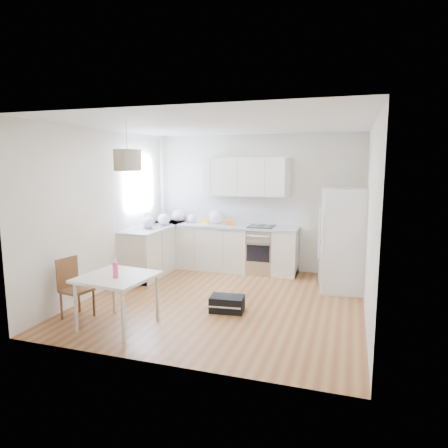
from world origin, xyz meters
name	(u,v)px	position (x,y,z in m)	size (l,w,h in m)	color
floor	(223,301)	(0.00, 0.00, 0.00)	(4.20, 4.20, 0.00)	brown
ceiling	(223,125)	(0.00, 0.00, 2.70)	(4.20, 4.20, 0.00)	white
wall_back	(256,203)	(0.00, 2.10, 1.35)	(4.20, 4.20, 0.00)	beige
wall_left	(105,211)	(-2.10, 0.00, 1.35)	(4.20, 4.20, 0.00)	beige
wall_right	(370,222)	(2.10, 0.00, 1.35)	(4.20, 4.20, 0.00)	beige
window_glassblock	(139,184)	(-2.09, 1.15, 1.75)	(0.02, 1.00, 1.00)	#BFE0F9
cabinets_back	(223,248)	(-0.60, 1.80, 0.44)	(3.00, 0.60, 0.88)	beige
cabinets_left	(156,250)	(-1.80, 1.20, 0.44)	(0.60, 1.80, 0.88)	beige
counter_back	(223,226)	(-0.60, 1.80, 0.90)	(3.02, 0.64, 0.04)	#A0A3A5
counter_left	(155,227)	(-1.80, 1.20, 0.90)	(0.64, 1.82, 0.04)	#A0A3A5
backsplash_back	(227,209)	(-0.60, 2.09, 1.21)	(3.00, 0.01, 0.58)	white
backsplash_left	(141,211)	(-2.09, 1.20, 1.21)	(0.01, 1.80, 0.58)	white
upper_cabinets	(247,177)	(-0.15, 1.94, 1.88)	(1.70, 0.32, 0.75)	beige
range_oven	(261,251)	(0.20, 1.80, 0.44)	(0.50, 0.61, 0.88)	#B8BABD
sink	(154,227)	(-1.80, 1.15, 0.92)	(0.50, 0.80, 0.16)	#B8BABD
refrigerator	(344,240)	(1.75, 1.21, 0.86)	(0.83, 0.86, 1.72)	white
dining_table	(117,281)	(-1.02, -1.35, 0.62)	(0.96, 0.96, 0.69)	beige
dining_chair	(77,289)	(-1.72, -1.28, 0.42)	(0.35, 0.35, 0.84)	#4C2A17
drink_bottle	(115,269)	(-0.98, -1.45, 0.81)	(0.07, 0.07, 0.24)	#EE4283
gym_bag	(227,304)	(0.18, -0.39, 0.11)	(0.49, 0.32, 0.22)	black
pendant_lamp	(128,160)	(-0.89, -1.21, 2.18)	(0.35, 0.35, 0.27)	#C2AF95
grocery_bag_a	(178,216)	(-1.61, 1.89, 1.05)	(0.29, 0.24, 0.26)	silver
grocery_bag_b	(192,218)	(-1.27, 1.84, 1.01)	(0.21, 0.18, 0.19)	silver
grocery_bag_c	(217,217)	(-0.74, 1.87, 1.06)	(0.32, 0.27, 0.29)	silver
grocery_bag_d	(164,219)	(-1.71, 1.41, 1.03)	(0.25, 0.21, 0.23)	silver
grocery_bag_e	(149,222)	(-1.82, 0.99, 1.03)	(0.24, 0.21, 0.22)	silver
snack_orange	(230,223)	(-0.44, 1.79, 0.97)	(0.14, 0.09, 0.10)	#DA5813
snack_yellow	(205,221)	(-0.98, 1.80, 0.97)	(0.14, 0.09, 0.10)	yellow
snack_red	(191,220)	(-1.32, 1.87, 0.98)	(0.17, 0.11, 0.12)	#B91738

